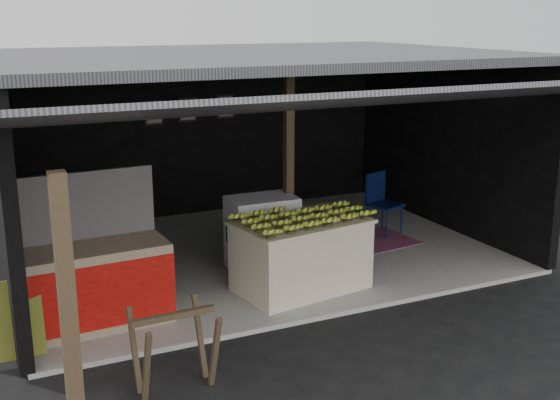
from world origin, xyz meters
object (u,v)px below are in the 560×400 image
white_crate (262,233)px  banana_table (301,255)px  water_barrel (346,257)px  neighbor_stall (93,282)px  sawhorse (174,342)px  plastic_chair (380,198)px

white_crate → banana_table: bearing=-80.3°
banana_table → water_barrel: 0.80m
banana_table → white_crate: bearing=90.2°
banana_table → neighbor_stall: bearing=170.4°
white_crate → sawhorse: white_crate is taller
water_barrel → neighbor_stall: bearing=-178.5°
banana_table → water_barrel: (0.76, 0.13, -0.19)m
neighbor_stall → plastic_chair: (4.90, 1.58, 0.07)m
plastic_chair → sawhorse: bearing=-162.0°
neighbor_stall → water_barrel: neighbor_stall is taller
water_barrel → sawhorse: bearing=-148.5°
sawhorse → plastic_chair: size_ratio=0.82×
banana_table → sawhorse: (-2.21, -1.68, -0.01)m
white_crate → sawhorse: (-2.06, -2.61, -0.06)m
sawhorse → white_crate: bearing=49.4°
white_crate → sawhorse: size_ratio=1.26×
neighbor_stall → sawhorse: size_ratio=2.12×
neighbor_stall → banana_table: bearing=-3.8°
white_crate → sawhorse: bearing=-127.6°
neighbor_stall → sawhorse: (0.43, -1.72, -0.07)m
banana_table → sawhorse: 2.78m
white_crate → neighbor_stall: bearing=-159.7°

